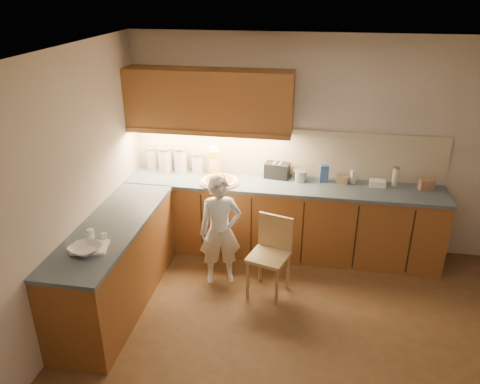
{
  "coord_description": "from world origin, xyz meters",
  "views": [
    {
      "loc": [
        -0.01,
        -3.38,
        3.11
      ],
      "look_at": [
        -0.8,
        1.2,
        1.0
      ],
      "focal_mm": 35.0,
      "sensor_mm": 36.0,
      "label": 1
    }
  ],
  "objects_px": {
    "oil_jug": "(214,162)",
    "toaster": "(277,170)",
    "pizza_on_board": "(219,181)",
    "child": "(220,231)",
    "wooden_chair": "(271,250)"
  },
  "relations": [
    {
      "from": "pizza_on_board",
      "to": "toaster",
      "type": "height_order",
      "value": "toaster"
    },
    {
      "from": "wooden_chair",
      "to": "oil_jug",
      "type": "xyz_separation_m",
      "value": [
        -0.82,
        0.95,
        0.59
      ]
    },
    {
      "from": "wooden_chair",
      "to": "oil_jug",
      "type": "distance_m",
      "value": 1.39
    },
    {
      "from": "wooden_chair",
      "to": "toaster",
      "type": "bearing_deg",
      "value": 109.45
    },
    {
      "from": "pizza_on_board",
      "to": "wooden_chair",
      "type": "distance_m",
      "value": 1.1
    },
    {
      "from": "child",
      "to": "wooden_chair",
      "type": "distance_m",
      "value": 0.59
    },
    {
      "from": "pizza_on_board",
      "to": "toaster",
      "type": "relative_size",
      "value": 1.52
    },
    {
      "from": "wooden_chair",
      "to": "toaster",
      "type": "relative_size",
      "value": 2.78
    },
    {
      "from": "pizza_on_board",
      "to": "toaster",
      "type": "distance_m",
      "value": 0.71
    },
    {
      "from": "pizza_on_board",
      "to": "wooden_chair",
      "type": "relative_size",
      "value": 0.55
    },
    {
      "from": "oil_jug",
      "to": "toaster",
      "type": "distance_m",
      "value": 0.77
    },
    {
      "from": "wooden_chair",
      "to": "toaster",
      "type": "height_order",
      "value": "toaster"
    },
    {
      "from": "oil_jug",
      "to": "toaster",
      "type": "xyz_separation_m",
      "value": [
        0.77,
        0.04,
        -0.07
      ]
    },
    {
      "from": "oil_jug",
      "to": "toaster",
      "type": "relative_size",
      "value": 1.18
    },
    {
      "from": "oil_jug",
      "to": "child",
      "type": "bearing_deg",
      "value": -73.76
    }
  ]
}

